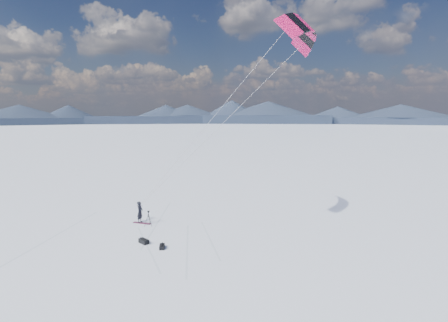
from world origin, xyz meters
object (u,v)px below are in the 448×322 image
Objects in this scene: tripod at (149,216)px; gear_bag_a at (144,241)px; snowboard at (142,223)px; gear_bag_b at (162,246)px; snowkiter at (140,222)px.

tripod is 3.52m from gear_bag_a.
tripod reaches higher than snowboard.
tripod is at bearing -23.86° from snowboard.
gear_bag_b is at bearing 12.30° from gear_bag_a.
tripod is at bearing -121.29° from snowkiter.
gear_bag_a is (3.08, -2.80, 0.13)m from snowboard.
snowkiter reaches higher than snowboard.
gear_bag_a is 1.60m from gear_bag_b.
gear_bag_a is (2.21, -2.67, -0.62)m from tripod.
snowboard is at bearing 148.71° from gear_bag_a.
gear_bag_a is at bearing -46.96° from tripod.
gear_bag_b is (4.95, -2.84, 0.13)m from snowkiter.
tripod is 1.46× the size of gear_bag_a.
tripod reaches higher than snowkiter.
gear_bag_b is at bearing -46.14° from snowboard.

